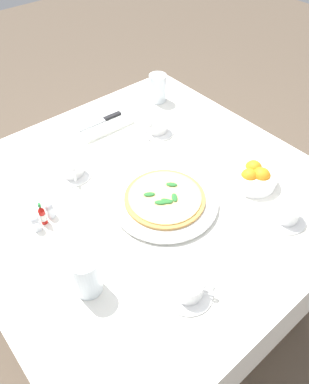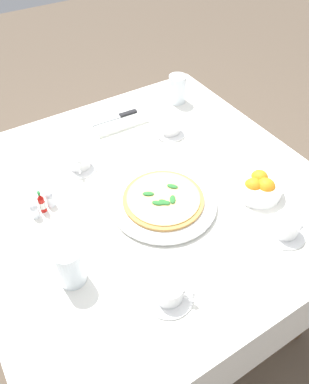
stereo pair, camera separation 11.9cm
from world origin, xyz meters
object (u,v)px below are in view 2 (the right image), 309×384
object	(u,v)px
water_glass_near_left	(177,90)
salt_shaker	(35,211)
coffee_cup_far_right	(286,227)
citrus_bowl	(259,187)
coffee_cup_back_corner	(170,126)
pizza	(163,199)
pizza_plate	(163,202)
hot_sauce_bottle	(42,203)
pepper_shaker	(50,200)
coffee_cup_center_back	(169,292)
coffee_cup_far_left	(79,161)
napkin_folded	(117,120)
water_glass_right_edge	(70,268)
dinner_knife	(117,117)

from	to	relation	value
water_glass_near_left	salt_shaker	bearing A→B (deg)	23.14
coffee_cup_far_right	citrus_bowl	bearing A→B (deg)	-106.55
water_glass_near_left	coffee_cup_back_corner	bearing A→B (deg)	49.15
pizza	pizza_plate	bearing A→B (deg)	-129.40
hot_sauce_bottle	pepper_shaker	distance (m)	0.03
coffee_cup_far_right	pepper_shaker	distance (m)	0.72
coffee_cup_back_corner	citrus_bowl	distance (m)	0.43
pizza_plate	hot_sauce_bottle	size ratio (longest dim) A/B	4.06
coffee_cup_center_back	salt_shaker	size ratio (longest dim) A/B	2.31
pizza_plate	coffee_cup_far_left	bearing A→B (deg)	-63.40
salt_shaker	napkin_folded	bearing A→B (deg)	-145.07
coffee_cup_far_right	water_glass_right_edge	world-z (taller)	water_glass_right_edge
pizza_plate	coffee_cup_center_back	bearing A→B (deg)	59.74
pizza_plate	pepper_shaker	bearing A→B (deg)	-31.19
coffee_cup_far_left	dinner_knife	size ratio (longest dim) A/B	0.66
coffee_cup_center_back	water_glass_near_left	size ratio (longest dim) A/B	1.12
pizza_plate	coffee_cup_far_right	distance (m)	0.37
coffee_cup_back_corner	dinner_knife	size ratio (longest dim) A/B	0.68
napkin_folded	pepper_shaker	bearing A→B (deg)	37.68
pizza_plate	hot_sauce_bottle	world-z (taller)	hot_sauce_bottle
salt_shaker	pepper_shaker	xyz separation A→B (m)	(-0.06, -0.02, 0.00)
coffee_cup_center_back	coffee_cup_far_left	distance (m)	0.58
pizza	citrus_bowl	size ratio (longest dim) A/B	1.70
dinner_knife	citrus_bowl	bearing A→B (deg)	111.19
napkin_folded	salt_shaker	world-z (taller)	salt_shaker
pizza	napkin_folded	xyz separation A→B (m)	(-0.09, -0.48, -0.01)
pizza_plate	coffee_cup_far_right	world-z (taller)	coffee_cup_far_right
hot_sauce_bottle	coffee_cup_back_corner	bearing A→B (deg)	-166.85
coffee_cup_far_left	coffee_cup_back_corner	size ratio (longest dim) A/B	0.98
coffee_cup_far_left	citrus_bowl	xyz separation A→B (m)	(-0.44, 0.42, 0.00)
coffee_cup_center_back	hot_sauce_bottle	distance (m)	0.48
coffee_cup_far_right	water_glass_right_edge	size ratio (longest dim) A/B	1.08
coffee_cup_center_back	coffee_cup_back_corner	size ratio (longest dim) A/B	0.98
water_glass_near_left	dinner_knife	distance (m)	0.29
coffee_cup_back_corner	napkin_folded	bearing A→B (deg)	-51.43
coffee_cup_center_back	coffee_cup_back_corner	distance (m)	0.70
coffee_cup_center_back	coffee_cup_far_left	world-z (taller)	coffee_cup_far_left
pizza_plate	water_glass_near_left	xyz separation A→B (m)	(-0.38, -0.48, 0.04)
water_glass_near_left	napkin_folded	world-z (taller)	water_glass_near_left
pizza	napkin_folded	distance (m)	0.48
coffee_cup_back_corner	salt_shaker	bearing A→B (deg)	13.47
coffee_cup_far_right	coffee_cup_far_left	distance (m)	0.71
coffee_cup_center_back	water_glass_near_left	distance (m)	0.93
water_glass_near_left	dinner_knife	xyz separation A→B (m)	(0.29, 0.00, -0.03)
citrus_bowl	napkin_folded	bearing A→B (deg)	-71.43
napkin_folded	dinner_knife	distance (m)	0.01
pizza	citrus_bowl	xyz separation A→B (m)	(-0.29, 0.12, 0.00)
napkin_folded	pepper_shaker	world-z (taller)	pepper_shaker
water_glass_near_left	pepper_shaker	size ratio (longest dim) A/B	2.07
hot_sauce_bottle	pizza_plate	bearing A→B (deg)	152.35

